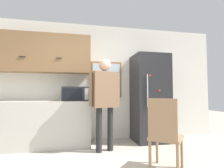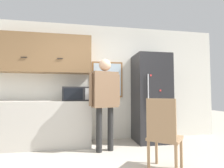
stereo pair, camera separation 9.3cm
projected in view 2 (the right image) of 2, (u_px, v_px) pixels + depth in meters
name	position (u px, v px, depth m)	size (l,w,h in m)	color
back_wall	(98.00, 82.00, 4.15)	(6.00, 0.06, 2.70)	silver
counter	(41.00, 124.00, 3.55)	(2.02, 0.65, 0.92)	#BCB7AD
upper_cabinets	(44.00, 54.00, 3.78)	(2.02, 0.36, 0.83)	olive
microwave	(76.00, 94.00, 3.64)	(0.53, 0.42, 0.29)	#232326
person	(105.00, 94.00, 3.29)	(0.61, 0.34, 1.72)	black
refrigerator	(151.00, 98.00, 3.96)	(0.76, 0.71, 1.95)	#232326
chair	(163.00, 132.00, 2.37)	(0.59, 0.59, 1.00)	#997551
window	(107.00, 80.00, 4.15)	(0.73, 0.05, 0.84)	olive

